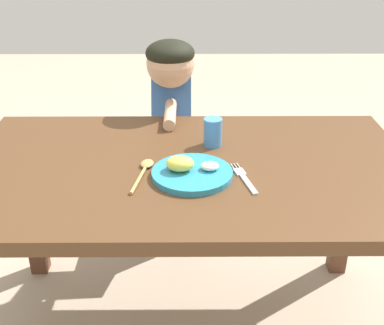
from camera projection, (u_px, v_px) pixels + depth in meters
name	position (u px, v px, depth m)	size (l,w,h in m)	color
dining_table	(188.00, 189.00, 1.58)	(1.43, 0.81, 0.70)	#52351E
plate	(191.00, 172.00, 1.46)	(0.24, 0.24, 0.06)	teal
fork	(244.00, 178.00, 1.45)	(0.07, 0.19, 0.01)	silver
spoon	(144.00, 169.00, 1.50)	(0.06, 0.21, 0.02)	tan
drinking_cup	(213.00, 132.00, 1.65)	(0.06, 0.06, 0.10)	#468BD8
person	(172.00, 134.00, 2.10)	(0.19, 0.44, 0.97)	#41525C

